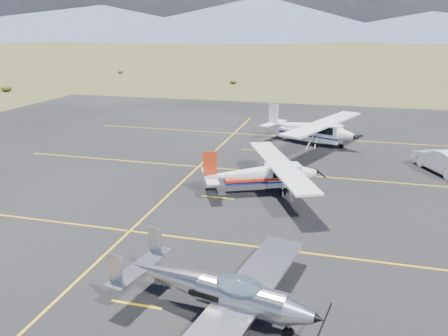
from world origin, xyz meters
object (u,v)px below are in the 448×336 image
at_px(aircraft_cessna, 263,173).
at_px(aircraft_plain, 311,128).
at_px(sedan, 445,161).
at_px(aircraft_low_wing, 220,291).

distance_m(aircraft_cessna, aircraft_plain, 12.86).
height_order(aircraft_plain, sedan, aircraft_plain).
distance_m(aircraft_cessna, sedan, 13.47).
relative_size(aircraft_low_wing, sedan, 1.93).
distance_m(aircraft_low_wing, aircraft_plain, 25.34).
bearing_deg(sedan, aircraft_plain, -56.11).
height_order(aircraft_low_wing, aircraft_plain, aircraft_plain).
relative_size(aircraft_low_wing, aircraft_plain, 0.84).
bearing_deg(sedan, aircraft_cessna, 5.74).
relative_size(aircraft_cessna, sedan, 1.98).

